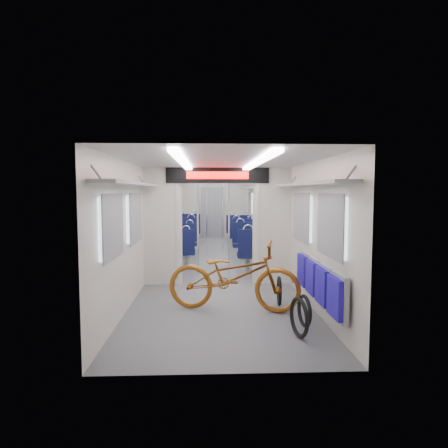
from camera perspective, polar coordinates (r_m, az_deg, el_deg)
name	(u,v)px	position (r m, az deg, el deg)	size (l,w,h in m)	color
carriage	(216,205)	(9.63, -1.19, 2.67)	(12.00, 12.02, 2.31)	#515456
bicycle	(234,276)	(6.19, 1.37, -7.43)	(0.72, 2.06, 1.08)	#945215
flip_bench	(318,282)	(5.79, 13.34, -8.02)	(0.12, 2.15, 0.57)	gray
bike_hoop_a	(299,319)	(5.26, 10.66, -13.22)	(0.52, 0.52, 0.05)	black
bike_hoop_b	(304,313)	(5.65, 11.41, -12.31)	(0.45, 0.45, 0.05)	black
bike_hoop_c	(279,292)	(6.59, 7.89, -9.66)	(0.47, 0.47, 0.05)	black
seat_bay_near_left	(179,243)	(10.29, -6.46, -2.69)	(0.88, 1.93, 1.06)	#0B0F34
seat_bay_near_right	(253,244)	(9.93, 4.21, -2.80)	(0.92, 2.12, 1.11)	#0B0F34
seat_bay_far_left	(186,230)	(13.34, -5.52, -0.81)	(0.95, 2.25, 1.15)	#0B0F34
seat_bay_far_right	(241,230)	(13.55, 2.45, -0.83)	(0.90, 2.04, 1.09)	#0B0F34
stanchion_near_left	(198,223)	(8.75, -3.75, 0.15)	(0.04, 0.04, 2.30)	silver
stanchion_near_right	(229,224)	(8.39, 0.71, -0.03)	(0.04, 0.04, 2.30)	silver
stanchion_far_left	(207,215)	(11.76, -2.48, 1.32)	(0.04, 0.04, 2.30)	silver
stanchion_far_right	(223,215)	(11.58, -0.20, 1.27)	(0.04, 0.04, 2.30)	silver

